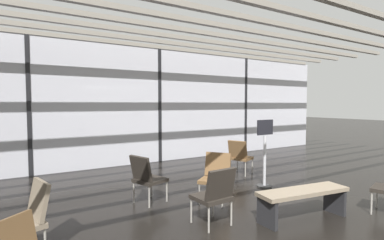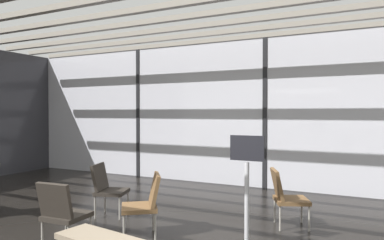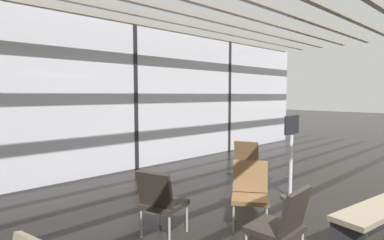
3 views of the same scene
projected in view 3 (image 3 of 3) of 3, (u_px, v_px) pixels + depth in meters
glass_curtain_wall at (135, 98)px, 7.43m from camera, size 14.00×0.08×3.45m
window_mullion_1 at (135, 98)px, 7.43m from camera, size 0.10×0.12×3.45m
window_mullion_2 at (229, 97)px, 9.83m from camera, size 0.10×0.12×3.45m
parked_airplane at (91, 94)px, 11.15m from camera, size 12.53×3.63×3.63m
lounge_chair_0 at (248, 158)px, 6.32m from camera, size 0.67×0.65×0.87m
lounge_chair_4 at (250, 189)px, 4.24m from camera, size 0.71×0.70×0.87m
lounge_chair_5 at (160, 199)px, 3.85m from camera, size 0.65×0.62×0.87m
lounge_chair_6 at (283, 223)px, 3.15m from camera, size 0.51×0.55×0.87m
waiting_bench at (378, 215)px, 3.67m from camera, size 1.54×0.62×0.47m
info_sign at (291, 160)px, 5.33m from camera, size 0.44×0.32×1.44m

